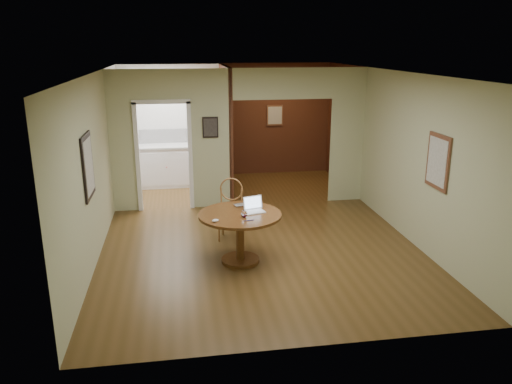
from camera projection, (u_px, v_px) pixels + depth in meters
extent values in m
plane|color=#4D3516|center=(263.00, 254.00, 7.73)|extent=(5.00, 5.00, 0.00)
plane|color=silver|center=(264.00, 76.00, 6.96)|extent=(5.00, 5.00, 0.00)
plane|color=#BABB91|center=(306.00, 230.00, 4.98)|extent=(5.00, 0.00, 5.00)
plane|color=#BABB91|center=(87.00, 177.00, 6.97)|extent=(0.00, 5.00, 5.00)
plane|color=#BABB91|center=(422.00, 164.00, 7.72)|extent=(0.00, 5.00, 5.00)
cube|color=#BABB91|center=(123.00, 143.00, 9.37)|extent=(0.50, 2.70, 0.04)
cube|color=#BABB91|center=(211.00, 140.00, 9.62)|extent=(0.80, 2.70, 0.04)
cube|color=#BABB91|center=(347.00, 136.00, 10.04)|extent=(0.70, 2.70, 0.04)
plane|color=silver|center=(172.00, 125.00, 11.40)|extent=(2.70, 0.00, 2.70)
plane|color=#411F13|center=(275.00, 119.00, 12.25)|extent=(2.70, 0.00, 2.70)
cube|color=#411F13|center=(225.00, 129.00, 10.87)|extent=(0.08, 2.50, 2.70)
cube|color=black|center=(88.00, 166.00, 6.93)|extent=(0.03, 0.70, 0.90)
cube|color=brown|center=(438.00, 162.00, 7.20)|extent=(0.03, 0.60, 0.80)
cube|color=black|center=(210.00, 127.00, 9.53)|extent=(0.30, 0.03, 0.40)
cube|color=silver|center=(275.00, 115.00, 12.20)|extent=(0.40, 0.03, 0.50)
cube|color=white|center=(172.00, 136.00, 11.46)|extent=(2.00, 0.02, 0.32)
cylinder|color=brown|center=(240.00, 260.00, 7.48)|extent=(0.57, 0.57, 0.05)
cylinder|color=brown|center=(240.00, 238.00, 7.38)|extent=(0.12, 0.12, 0.66)
cylinder|color=brown|center=(240.00, 215.00, 7.27)|extent=(1.22, 1.22, 0.04)
cylinder|color=brown|center=(230.00, 213.00, 8.23)|extent=(0.54, 0.54, 0.03)
cylinder|color=brown|center=(219.00, 228.00, 8.17)|extent=(0.03, 0.03, 0.46)
cylinder|color=brown|center=(237.00, 229.00, 8.12)|extent=(0.03, 0.03, 0.46)
cylinder|color=brown|center=(223.00, 222.00, 8.46)|extent=(0.03, 0.03, 0.46)
cylinder|color=brown|center=(241.00, 223.00, 8.42)|extent=(0.03, 0.03, 0.46)
cylinder|color=brown|center=(221.00, 198.00, 8.34)|extent=(0.03, 0.03, 0.37)
cylinder|color=brown|center=(242.00, 199.00, 8.29)|extent=(0.03, 0.03, 0.37)
torus|color=brown|center=(231.00, 189.00, 8.28)|extent=(0.38, 0.14, 0.39)
cube|color=white|center=(254.00, 212.00, 7.32)|extent=(0.34, 0.28, 0.01)
cube|color=silver|center=(254.00, 212.00, 7.29)|extent=(0.27, 0.17, 0.00)
cube|color=white|center=(253.00, 202.00, 7.41)|extent=(0.30, 0.13, 0.20)
cube|color=#8190A4|center=(253.00, 203.00, 7.40)|extent=(0.26, 0.10, 0.16)
imported|color=#BBBBC0|center=(246.00, 205.00, 7.58)|extent=(0.36, 0.28, 0.03)
ellipsoid|color=white|center=(215.00, 221.00, 6.91)|extent=(0.11, 0.08, 0.04)
cylinder|color=#0C0F55|center=(249.00, 220.00, 6.96)|extent=(0.15, 0.03, 0.01)
cube|color=white|center=(174.00, 166.00, 11.38)|extent=(2.00, 0.55, 0.90)
cube|color=silver|center=(173.00, 146.00, 11.24)|extent=(2.06, 0.60, 0.04)
sphere|color=#B20C0C|center=(167.00, 167.00, 11.07)|extent=(0.03, 0.03, 0.03)
sphere|color=#B20C0C|center=(212.00, 166.00, 11.22)|extent=(0.03, 0.03, 0.03)
ellipsoid|color=beige|center=(208.00, 137.00, 11.31)|extent=(0.40, 0.37, 0.32)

